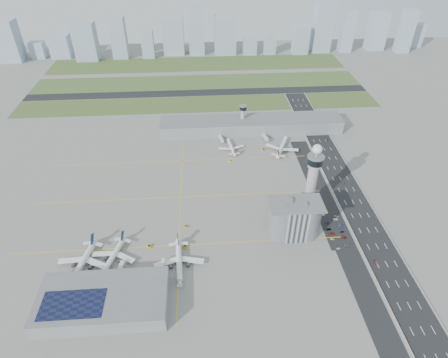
{
  "coord_description": "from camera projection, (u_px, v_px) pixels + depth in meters",
  "views": [
    {
      "loc": [
        -19.44,
        -236.86,
        217.45
      ],
      "look_at": [
        0.0,
        35.0,
        15.0
      ],
      "focal_mm": 30.0,
      "sensor_mm": 36.0,
      "label": 1
    }
  ],
  "objects": [
    {
      "name": "tug_0",
      "position": [
        131.0,
        259.0,
        281.83
      ],
      "size": [
        3.75,
        2.69,
        2.09
      ],
      "primitive_type": null,
      "rotation": [
        0.0,
        0.0,
        1.63
      ],
      "color": "orange",
      "rests_on": "ground"
    },
    {
      "name": "jet_bridge_far_1",
      "position": [
        263.0,
        135.0,
        427.41
      ],
      "size": [
        5.39,
        14.31,
        5.7
      ],
      "primitive_type": null,
      "rotation": [
        0.0,
        0.0,
        -1.4
      ],
      "color": "silver",
      "rests_on": "ground"
    },
    {
      "name": "skyline_bldg_17",
      "position": [
        416.0,
        35.0,
        685.01
      ],
      "size": [
        22.64,
        18.11,
        41.06
      ],
      "primitive_type": "cube",
      "color": "#9EADC1",
      "rests_on": "ground"
    },
    {
      "name": "car_lot_4",
      "position": [
        327.0,
        223.0,
        313.83
      ],
      "size": [
        3.57,
        1.63,
        1.19
      ],
      "primitive_type": "imported",
      "rotation": [
        0.0,
        0.0,
        1.64
      ],
      "color": "navy",
      "rests_on": "ground"
    },
    {
      "name": "car_lot_0",
      "position": [
        339.0,
        248.0,
        290.89
      ],
      "size": [
        3.55,
        1.9,
        1.15
      ],
      "primitive_type": "imported",
      "rotation": [
        0.0,
        0.0,
        1.74
      ],
      "color": "silver",
      "rests_on": "ground"
    },
    {
      "name": "skyline_bldg_12",
      "position": [
        301.0,
        40.0,
        653.07
      ],
      "size": [
        26.14,
        20.92,
        46.89
      ],
      "primitive_type": "cube",
      "color": "#9EADC1",
      "rests_on": "ground"
    },
    {
      "name": "skyline_bldg_2",
      "position": [
        38.0,
        50.0,
        640.22
      ],
      "size": [
        22.81,
        18.25,
        26.79
      ],
      "primitive_type": "cube",
      "color": "#9EADC1",
      "rests_on": "ground"
    },
    {
      "name": "taxiway_line_h_1",
      "position": [
        181.0,
        197.0,
        342.16
      ],
      "size": [
        260.0,
        0.6,
        0.01
      ],
      "primitive_type": "cube",
      "color": "yellow",
      "rests_on": "ground"
    },
    {
      "name": "runway",
      "position": [
        198.0,
        93.0,
        529.05
      ],
      "size": [
        480.0,
        22.0,
        0.1
      ],
      "primitive_type": "cube",
      "color": "black",
      "rests_on": "ground"
    },
    {
      "name": "car_hw_4",
      "position": [
        302.0,
        117.0,
        468.88
      ],
      "size": [
        2.0,
        4.02,
        1.32
      ],
      "primitive_type": "imported",
      "rotation": [
        0.0,
        0.0,
        -0.12
      ],
      "color": "#A8A8A8",
      "rests_on": "ground"
    },
    {
      "name": "landside_road",
      "position": [
        333.0,
        220.0,
        317.56
      ],
      "size": [
        18.0,
        260.0,
        0.08
      ],
      "primitive_type": "cube",
      "color": "black",
      "rests_on": "ground"
    },
    {
      "name": "terminal_pier",
      "position": [
        251.0,
        125.0,
        436.52
      ],
      "size": [
        210.0,
        32.0,
        15.8
      ],
      "color": "gray",
      "rests_on": "ground"
    },
    {
      "name": "car_lot_11",
      "position": [
        336.0,
        216.0,
        320.38
      ],
      "size": [
        4.71,
        2.56,
        1.3
      ],
      "primitive_type": "imported",
      "rotation": [
        0.0,
        0.0,
        1.4
      ],
      "color": "#999B9C",
      "rests_on": "ground"
    },
    {
      "name": "car_lot_10",
      "position": [
        336.0,
        219.0,
        317.59
      ],
      "size": [
        4.72,
        2.28,
        1.3
      ],
      "primitive_type": "imported",
      "rotation": [
        0.0,
        0.0,
        1.54
      ],
      "color": "white",
      "rests_on": "ground"
    },
    {
      "name": "admin_building",
      "position": [
        294.0,
        219.0,
        296.67
      ],
      "size": [
        42.0,
        24.0,
        33.5
      ],
      "color": "#B2B2B7",
      "rests_on": "ground"
    },
    {
      "name": "control_tower",
      "position": [
        313.0,
        175.0,
        310.07
      ],
      "size": [
        14.0,
        14.0,
        64.5
      ],
      "color": "#ADAAA5",
      "rests_on": "ground"
    },
    {
      "name": "tug_5",
      "position": [
        263.0,
        150.0,
        406.08
      ],
      "size": [
        4.35,
        4.06,
        2.09
      ],
      "primitive_type": null,
      "rotation": [
        0.0,
        0.0,
        2.17
      ],
      "color": "orange",
      "rests_on": "ground"
    },
    {
      "name": "car_lot_2",
      "position": [
        332.0,
        234.0,
        303.85
      ],
      "size": [
        4.6,
        2.32,
        1.25
      ],
      "primitive_type": "imported",
      "rotation": [
        0.0,
        0.0,
        1.51
      ],
      "color": "maroon",
      "rests_on": "ground"
    },
    {
      "name": "car_lot_1",
      "position": [
        332.0,
        239.0,
        298.97
      ],
      "size": [
        3.52,
        1.56,
        1.12
      ],
      "primitive_type": "imported",
      "rotation": [
        0.0,
        0.0,
        1.46
      ],
      "color": "#9C9E9F",
      "rests_on": "ground"
    },
    {
      "name": "jet_bridge_near_1",
      "position": [
        117.0,
        278.0,
        265.14
      ],
      "size": [
        5.39,
        14.31,
        5.7
      ],
      "primitive_type": null,
      "rotation": [
        0.0,
        0.0,
        1.4
      ],
      "color": "silver",
      "rests_on": "ground"
    },
    {
      "name": "skyline_bldg_5",
      "position": [
        119.0,
        38.0,
        627.94
      ],
      "size": [
        25.49,
        20.39,
        66.89
      ],
      "primitive_type": "cube",
      "color": "#9EADC1",
      "rests_on": "ground"
    },
    {
      "name": "airplane_near_a",
      "position": [
        81.0,
        260.0,
        273.67
      ],
      "size": [
        47.14,
        52.32,
        12.65
      ],
      "primitive_type": null,
      "rotation": [
        0.0,
        0.0,
        -1.78
      ],
      "color": "white",
      "rests_on": "ground"
    },
    {
      "name": "skyline_bldg_14",
      "position": [
        347.0,
        32.0,
        655.36
      ],
      "size": [
        21.59,
        17.28,
        68.75
      ],
      "primitive_type": "cube",
      "color": "#9EADC1",
      "rests_on": "ground"
    },
    {
      "name": "ground",
      "position": [
        227.0,
        217.0,
        320.44
      ],
      "size": [
        1000.0,
        1000.0,
        0.0
      ],
      "primitive_type": "plane",
      "color": "gray"
    },
    {
      "name": "grass_strip_0",
      "position": [
        199.0,
        104.0,
        499.43
      ],
      "size": [
        480.0,
        50.0,
        0.08
      ],
      "primitive_type": "cube",
      "color": "#485D2C",
      "rests_on": "ground"
    },
    {
      "name": "parking_lot",
      "position": [
        335.0,
        230.0,
        307.83
      ],
      "size": [
        20.0,
        44.0,
        0.1
      ],
      "primitive_type": "cube",
      "color": "black",
      "rests_on": "ground"
    },
    {
      "name": "airplane_near_b",
      "position": [
        112.0,
        254.0,
        279.25
      ],
      "size": [
        44.78,
        48.93,
        11.43
      ],
      "primitive_type": null,
      "rotation": [
        0.0,
        0.0,
        -1.86
      ],
      "color": "white",
      "rests_on": "ground"
    },
    {
      "name": "skyline_bldg_6",
      "position": [
        148.0,
        44.0,
        635.71
      ],
      "size": [
        20.04,
        16.03,
        45.2
      ],
      "primitive_type": "cube",
      "color": "#9EADC1",
      "rests_on": "ground"
    },
    {
      "name": "car_lot_6",
      "position": [
        347.0,
        245.0,
        294.0
      ],
      "size": [
        4.58,
        2.26,
        1.25
      ],
      "primitive_type": "imported",
      "rotation": [
        0.0,
        0.0,
        1.61
      ],
      "color": "slate",
      "rests_on": "ground"
    },
    {
      "name": "airplane_far_a",
      "position": [
        231.0,
        145.0,
        406.23
      ],
      "size": [
        33.44,
        37.78,
        9.54
      ],
      "primitive_type": null,
      "rotation": [
        0.0,
        0.0,
        1.71
      ],
      "color": "white",
      "rests_on": "ground"
    },
    {
      "name": "car_lot_5",
      "position": [
        322.0,
        215.0,
        321.99
      ],
      "size": [
        4.15,
        1.9,
        1.32
      ],
      "primitive_type": "imported",
      "rotation": [
        0.0,
        0.0,
        1.44
      ],
      "color": "white",
      "rests_on": "ground"
    },
    {
      "name": "skyline_bldg_1",
      "position": [
        7.0,
        41.0,
        616.31
      ],
      "size": [
        37.63,
        30.1,
        65.6
      ],
      "primitive_type": "cube",
      "color": "#9EADC1",
      "rests_on": "ground"
    },
    {
      "name": "jet_bridge_far_0",
      "position": [
        220.0,
        137.0,
        424.55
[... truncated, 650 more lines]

